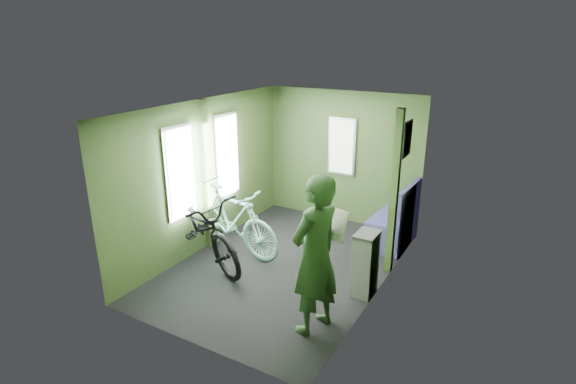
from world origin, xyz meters
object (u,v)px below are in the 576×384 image
Objects in this scene: passenger at (315,255)px; bicycle_black at (204,260)px; waste_box at (365,264)px; bench_seat at (393,227)px; bicycle_mint at (234,252)px.

bicycle_black is at bearing -90.78° from passenger.
passenger is at bearing -82.14° from bicycle_black.
bicycle_black is 2.42m from passenger.
waste_box reaches higher than bicycle_black.
passenger reaches higher than waste_box.
passenger reaches higher than bench_seat.
bench_seat is at bearing -167.02° from passenger.
bench_seat is (2.05, 1.46, 0.30)m from bicycle_mint.
passenger is 1.79× the size of bench_seat.
waste_box is (0.24, 0.97, -0.50)m from passenger.
bicycle_mint is at bearing -103.81° from passenger.
bicycle_black is 1.14× the size of passenger.
bench_seat is (-0.11, 1.59, -0.12)m from waste_box.
passenger is at bearing -111.28° from bicycle_mint.
bench_seat reaches higher than waste_box.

